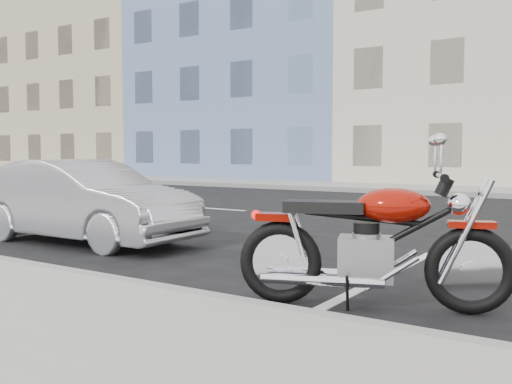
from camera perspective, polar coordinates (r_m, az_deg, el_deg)
ground at (r=11.05m, az=21.77°, el=-3.30°), size 120.00×120.00×0.00m
sidewalk_far at (r=20.77m, az=13.12°, el=0.38°), size 80.00×3.40×0.15m
curb_far at (r=19.19m, az=11.36°, el=0.13°), size 80.00×0.12×0.16m
bldg_far_west at (r=39.34m, az=-12.87°, el=10.70°), size 12.00×12.00×12.00m
bldg_blue at (r=31.94m, az=2.58°, el=13.28°), size 12.00×12.00×13.00m
motorcycle at (r=5.06m, az=21.02°, el=-5.53°), size 2.23×1.08×1.17m
sedan_silver at (r=8.88m, az=-16.85°, el=-0.89°), size 3.78×1.38×1.24m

